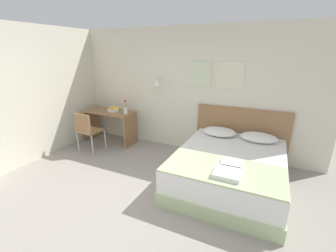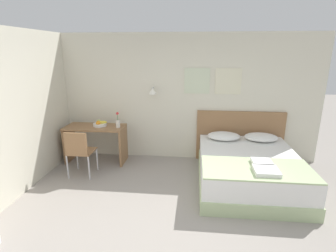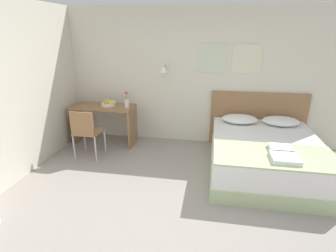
% 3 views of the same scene
% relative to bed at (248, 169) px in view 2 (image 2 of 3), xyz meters
% --- Properties ---
extents(ground_plane, '(24.00, 24.00, 0.00)m').
position_rel_bed_xyz_m(ground_plane, '(-1.29, -1.49, -0.28)').
color(ground_plane, gray).
extents(wall_back, '(5.77, 0.31, 2.65)m').
position_rel_bed_xyz_m(wall_back, '(-1.28, 1.13, 1.05)').
color(wall_back, beige).
rests_on(wall_back, ground_plane).
extents(bed, '(1.70, 2.09, 0.57)m').
position_rel_bed_xyz_m(bed, '(0.00, 0.00, 0.00)').
color(bed, '#B2C693').
rests_on(bed, ground_plane).
extents(headboard, '(1.82, 0.06, 1.08)m').
position_rel_bed_xyz_m(headboard, '(-0.00, 1.07, 0.26)').
color(headboard, '#8E6642').
rests_on(headboard, ground_plane).
extents(pillow_left, '(0.65, 0.46, 0.14)m').
position_rel_bed_xyz_m(pillow_left, '(-0.36, 0.76, 0.36)').
color(pillow_left, white).
rests_on(pillow_left, bed).
extents(pillow_right, '(0.65, 0.46, 0.14)m').
position_rel_bed_xyz_m(pillow_right, '(0.36, 0.76, 0.36)').
color(pillow_right, white).
rests_on(pillow_right, bed).
extents(throw_blanket, '(1.65, 0.84, 0.02)m').
position_rel_bed_xyz_m(throw_blanket, '(-0.00, -0.61, 0.30)').
color(throw_blanket, '#B2C693').
rests_on(throw_blanket, bed).
extents(folded_towel_near_foot, '(0.30, 0.29, 0.06)m').
position_rel_bed_xyz_m(folded_towel_near_foot, '(0.10, -0.46, 0.34)').
color(folded_towel_near_foot, white).
rests_on(folded_towel_near_foot, throw_blanket).
extents(folded_towel_mid_bed, '(0.35, 0.34, 0.06)m').
position_rel_bed_xyz_m(folded_towel_mid_bed, '(0.09, -0.75, 0.34)').
color(folded_towel_mid_bed, white).
rests_on(folded_towel_mid_bed, throw_blanket).
extents(desk, '(1.22, 0.57, 0.78)m').
position_rel_bed_xyz_m(desk, '(-3.02, 0.70, 0.26)').
color(desk, '#8E6642').
rests_on(desk, ground_plane).
extents(desk_chair, '(0.45, 0.45, 0.90)m').
position_rel_bed_xyz_m(desk_chair, '(-3.06, -0.03, 0.26)').
color(desk_chair, '#8E6642').
rests_on(desk_chair, ground_plane).
extents(fruit_bowl, '(0.29, 0.28, 0.13)m').
position_rel_bed_xyz_m(fruit_bowl, '(-2.92, 0.73, 0.54)').
color(fruit_bowl, silver).
rests_on(fruit_bowl, desk).
extents(flower_vase, '(0.09, 0.09, 0.32)m').
position_rel_bed_xyz_m(flower_vase, '(-2.51, 0.66, 0.61)').
color(flower_vase, silver).
rests_on(flower_vase, desk).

